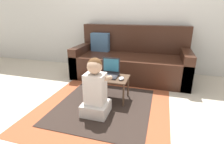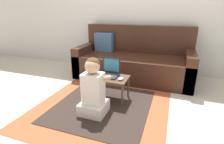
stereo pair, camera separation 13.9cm
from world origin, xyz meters
name	(u,v)px [view 1 (the left image)]	position (x,y,z in m)	size (l,w,h in m)	color
ground_plane	(113,99)	(0.00, 0.00, 0.00)	(16.00, 16.00, 0.00)	beige
wall_back	(134,8)	(0.00, 1.50, 1.25)	(9.00, 0.06, 2.50)	silver
area_rug	(104,106)	(-0.07, -0.21, 0.00)	(1.68, 1.80, 0.01)	#9E4C2D
couch	(130,60)	(0.04, 1.03, 0.31)	(2.07, 0.92, 0.94)	#381E14
laptop_desk	(108,80)	(-0.07, 0.00, 0.30)	(0.55, 0.36, 0.34)	#4C3828
laptop	(109,73)	(-0.08, 0.06, 0.38)	(0.26, 0.23, 0.24)	#232328
computer_mouse	(121,78)	(0.12, -0.04, 0.35)	(0.07, 0.12, 0.03)	#B2B7C1
person_seated	(96,90)	(-0.10, -0.41, 0.32)	(0.31, 0.41, 0.71)	silver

